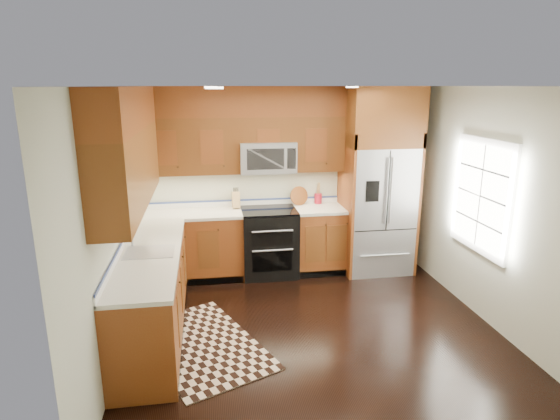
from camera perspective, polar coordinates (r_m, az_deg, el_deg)
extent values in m
plane|color=black|center=(5.33, 3.98, -14.40)|extent=(4.00, 4.00, 0.00)
cube|color=#B1B6A4|center=(6.73, 0.36, 3.75)|extent=(4.00, 0.02, 2.60)
cube|color=#B1B6A4|center=(4.79, -19.73, -1.80)|extent=(0.02, 4.00, 2.60)
cube|color=#B1B6A4|center=(5.62, 24.51, 0.13)|extent=(0.02, 4.00, 2.60)
cube|color=white|center=(5.75, 23.37, 1.59)|extent=(0.04, 1.10, 1.30)
cube|color=white|center=(5.75, 23.29, 1.59)|extent=(0.02, 0.95, 1.15)
cube|color=brown|center=(6.58, -10.61, -4.45)|extent=(1.37, 0.60, 0.90)
cube|color=brown|center=(6.77, 4.87, -3.70)|extent=(0.72, 0.60, 0.90)
cube|color=brown|center=(5.22, -15.24, -10.02)|extent=(0.60, 2.40, 0.90)
cube|color=white|center=(6.46, -4.25, -0.23)|extent=(2.85, 0.62, 0.04)
cube|color=white|center=(5.05, -15.60, -5.17)|extent=(0.62, 2.40, 0.04)
cube|color=brown|center=(6.42, -4.51, 7.90)|extent=(2.85, 0.33, 0.75)
cube|color=brown|center=(4.84, -17.94, 4.91)|extent=(0.33, 2.40, 0.75)
cube|color=brown|center=(6.38, -4.62, 13.04)|extent=(2.85, 0.33, 0.40)
cube|color=brown|center=(4.78, -18.50, 11.71)|extent=(0.33, 2.40, 0.40)
cube|color=black|center=(6.60, -1.33, -4.04)|extent=(0.76, 0.64, 0.92)
cube|color=black|center=(6.46, -1.35, -0.05)|extent=(0.76, 0.60, 0.02)
cube|color=black|center=(6.26, -0.94, -3.58)|extent=(0.55, 0.01, 0.18)
cube|color=black|center=(6.36, -0.93, -6.31)|extent=(0.55, 0.01, 0.28)
cylinder|color=#B2B2B7|center=(6.19, -0.92, -2.60)|extent=(0.55, 0.02, 0.02)
cylinder|color=#B2B2B7|center=(6.28, -0.91, -4.95)|extent=(0.55, 0.02, 0.02)
cube|color=#B2B2B7|center=(6.44, -1.55, 6.48)|extent=(0.76, 0.40, 0.42)
cube|color=black|center=(6.24, -1.77, 6.21)|extent=(0.50, 0.01, 0.28)
cube|color=#B2B2B7|center=(6.81, 11.72, 0.11)|extent=(0.90, 0.74, 1.80)
cube|color=black|center=(6.39, 13.06, 2.30)|extent=(0.01, 0.01, 1.08)
cube|color=black|center=(6.31, 11.21, 2.24)|extent=(0.18, 0.01, 0.28)
cube|color=brown|center=(6.64, 7.97, 0.78)|extent=(0.04, 0.74, 2.00)
cube|color=brown|center=(6.97, 15.39, 1.06)|extent=(0.04, 0.74, 2.00)
cube|color=brown|center=(6.61, 12.33, 11.08)|extent=(0.98, 0.74, 0.80)
cube|color=#B2B2B7|center=(5.04, -15.63, -4.84)|extent=(0.50, 0.42, 0.02)
cylinder|color=#B2B2B7|center=(5.23, -17.65, -2.76)|extent=(0.02, 0.02, 0.28)
torus|color=#B2B2B7|center=(5.12, -17.90, -1.54)|extent=(0.18, 0.02, 0.18)
cube|color=black|center=(5.12, -9.46, -15.81)|extent=(1.57, 1.92, 0.01)
cube|color=#A78351|center=(6.58, -5.39, 1.24)|extent=(0.11, 0.15, 0.23)
cylinder|color=#A51428|center=(6.84, 4.67, 1.40)|extent=(0.14, 0.14, 0.14)
cylinder|color=brown|center=(6.75, 2.33, 0.71)|extent=(0.34, 0.34, 0.02)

